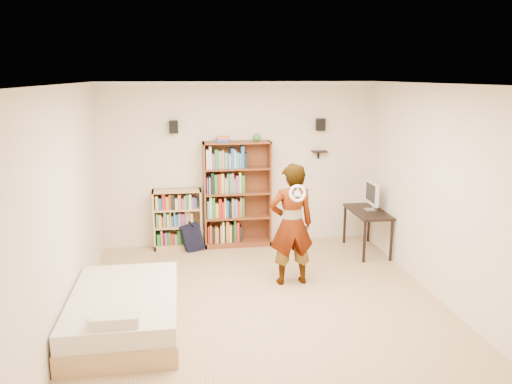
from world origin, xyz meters
TOP-DOWN VIEW (x-y plane):
  - ground at (0.00, 0.00)m, footprint 4.50×5.00m
  - room_shell at (0.00, 0.00)m, footprint 4.52×5.02m
  - crown_molding at (0.00, 0.00)m, footprint 4.50×5.00m
  - speaker_left at (-1.05, 2.40)m, footprint 0.14×0.12m
  - speaker_right at (1.35, 2.40)m, footprint 0.14×0.12m
  - wall_shelf at (1.35, 2.41)m, footprint 0.25×0.16m
  - tall_bookshelf at (-0.05, 2.34)m, footprint 1.11×0.32m
  - low_bookshelf at (-1.04, 2.35)m, footprint 0.79×0.30m
  - computer_desk at (1.98, 1.72)m, footprint 0.50×1.01m
  - imac at (2.02, 1.75)m, footprint 0.11×0.47m
  - daybed at (-1.64, -0.30)m, footprint 1.18×1.82m
  - person at (0.49, 0.67)m, footprint 0.63×0.43m
  - wii_wheel at (0.49, 0.36)m, footprint 0.23×0.09m
  - navy_bag at (-0.82, 2.18)m, footprint 0.39×0.31m

SIDE VIEW (x-z plane):
  - ground at x=0.00m, z-range -0.01..0.01m
  - navy_bag at x=-0.82m, z-range 0.00..0.46m
  - daybed at x=-1.64m, z-range 0.00..0.54m
  - computer_desk at x=1.98m, z-range 0.00..0.69m
  - low_bookshelf at x=-1.04m, z-range 0.00..0.98m
  - person at x=0.49m, z-range 0.00..1.68m
  - tall_bookshelf at x=-0.05m, z-range 0.00..1.75m
  - imac at x=2.02m, z-range 0.69..1.15m
  - wii_wheel at x=0.49m, z-range 1.23..1.46m
  - wall_shelf at x=1.35m, z-range 1.54..1.56m
  - room_shell at x=0.00m, z-range 0.41..3.12m
  - speaker_left at x=-1.05m, z-range 1.90..2.10m
  - speaker_right at x=1.35m, z-range 1.90..2.10m
  - crown_molding at x=0.00m, z-range 2.64..2.70m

